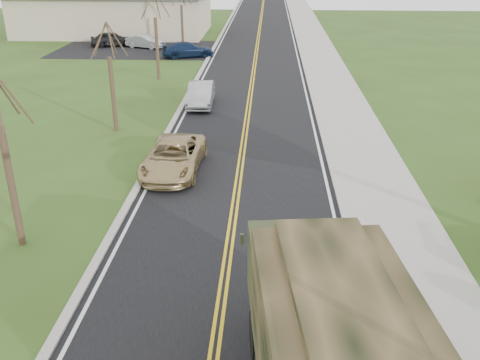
{
  "coord_description": "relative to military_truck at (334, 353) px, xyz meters",
  "views": [
    {
      "loc": [
        1.2,
        -5.22,
        9.31
      ],
      "look_at": [
        0.28,
        11.67,
        1.8
      ],
      "focal_mm": 40.0,
      "sensor_mm": 36.0,
      "label": 1
    }
  ],
  "objects": [
    {
      "name": "road",
      "position": [
        -2.54,
        37.26,
        -2.24
      ],
      "size": [
        8.0,
        120.0,
        0.01
      ],
      "primitive_type": "cube",
      "color": "black",
      "rests_on": "ground"
    },
    {
      "name": "curb_right",
      "position": [
        1.61,
        37.26,
        -2.18
      ],
      "size": [
        0.3,
        120.0,
        0.12
      ],
      "primitive_type": "cube",
      "color": "#9E998E",
      "rests_on": "ground"
    },
    {
      "name": "sidewalk_right",
      "position": [
        3.36,
        37.26,
        -2.19
      ],
      "size": [
        3.2,
        120.0,
        0.1
      ],
      "primitive_type": "cube",
      "color": "#9E998E",
      "rests_on": "ground"
    },
    {
      "name": "curb_left",
      "position": [
        -6.69,
        37.26,
        -2.19
      ],
      "size": [
        0.3,
        120.0,
        0.1
      ],
      "primitive_type": "cube",
      "color": "#9E998E",
      "rests_on": "ground"
    },
    {
      "name": "bare_tree_a",
      "position": [
        -9.54,
        7.26,
        0.38
      ],
      "size": [
        1.93,
        2.26,
        6.08
      ],
      "color": "#38281C",
      "rests_on": "ground"
    },
    {
      "name": "bare_tree_b",
      "position": [
        -9.54,
        19.26,
        0.23
      ],
      "size": [
        1.83,
        2.14,
        5.73
      ],
      "color": "#38281C",
      "rests_on": "ground"
    },
    {
      "name": "bare_tree_c",
      "position": [
        -9.54,
        31.26,
        0.53
      ],
      "size": [
        2.04,
        2.39,
        6.42
      ],
      "color": "#38281C",
      "rests_on": "ground"
    },
    {
      "name": "bare_tree_d",
      "position": [
        -9.54,
        43.26,
        0.31
      ],
      "size": [
        1.88,
        2.2,
        5.91
      ],
      "color": "#38281C",
      "rests_on": "ground"
    },
    {
      "name": "commercial_building",
      "position": [
        -18.52,
        53.23,
        0.44
      ],
      "size": [
        25.5,
        21.5,
        5.65
      ],
      "color": "tan",
      "rests_on": "ground"
    },
    {
      "name": "military_truck",
      "position": [
        0.0,
        0.0,
        0.0
      ],
      "size": [
        3.58,
        8.1,
        3.92
      ],
      "rotation": [
        0.0,
        0.0,
        0.11
      ],
      "color": "black",
      "rests_on": "ground"
    },
    {
      "name": "suv_champagne",
      "position": [
        -5.45,
        13.75,
        -1.54
      ],
      "size": [
        2.52,
        5.17,
        1.41
      ],
      "primitive_type": "imported",
      "rotation": [
        0.0,
        0.0,
        -0.03
      ],
      "color": "tan",
      "rests_on": "ground"
    },
    {
      "name": "sedan_silver",
      "position": [
        -5.54,
        24.37,
        -1.54
      ],
      "size": [
        1.64,
        4.34,
        1.41
      ],
      "primitive_type": "imported",
      "rotation": [
        0.0,
        0.0,
        0.04
      ],
      "color": "#9E9FA3",
      "rests_on": "ground"
    },
    {
      "name": "lot_car_dark",
      "position": [
        -16.72,
        44.65,
        -1.53
      ],
      "size": [
        4.51,
        2.94,
        1.43
      ],
      "primitive_type": "imported",
      "rotation": [
        0.0,
        0.0,
        1.9
      ],
      "color": "black",
      "rests_on": "ground"
    },
    {
      "name": "lot_car_silver",
      "position": [
        -13.31,
        43.92,
        -1.62
      ],
      "size": [
        4.03,
        2.62,
        1.25
      ],
      "primitive_type": "imported",
      "rotation": [
        0.0,
        0.0,
        1.2
      ],
      "color": "#AFB0B4",
      "rests_on": "ground"
    },
    {
      "name": "lot_car_navy",
      "position": [
        -8.57,
        39.71,
        -1.58
      ],
      "size": [
        4.92,
        3.29,
        1.33
      ],
      "primitive_type": "imported",
      "rotation": [
        0.0,
        0.0,
        1.92
      ],
      "color": "#101E3B",
      "rests_on": "ground"
    }
  ]
}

